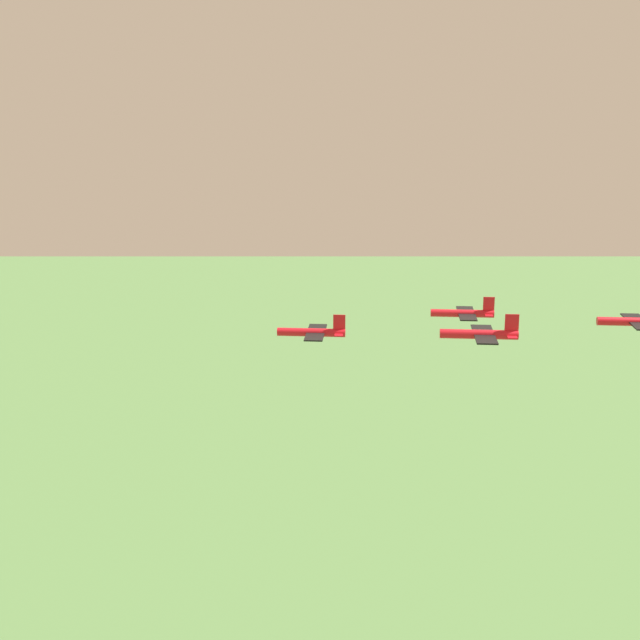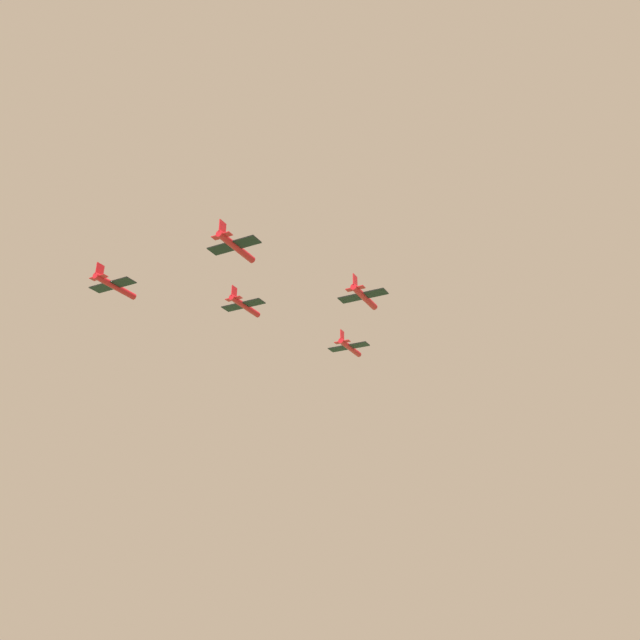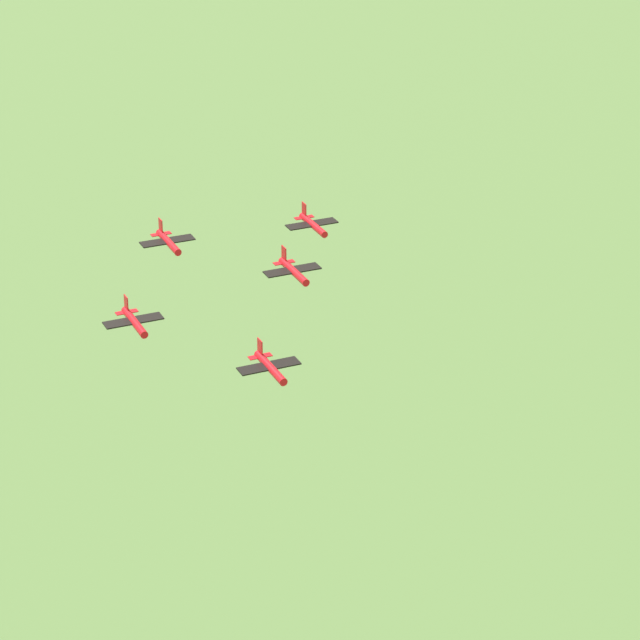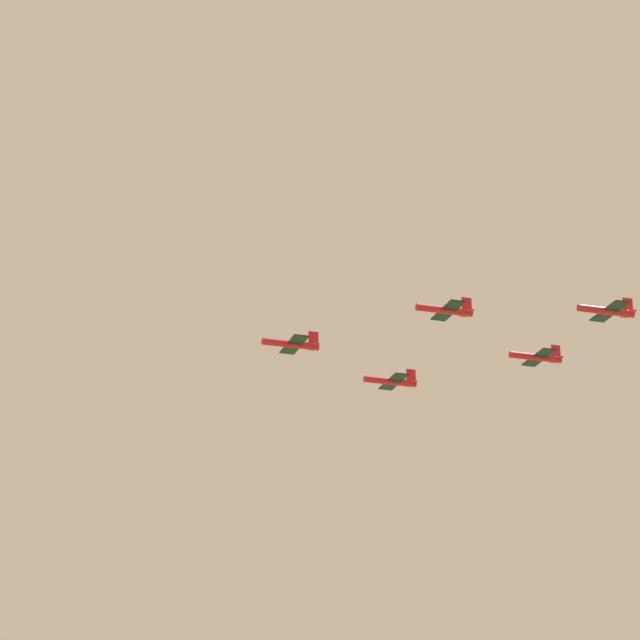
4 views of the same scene
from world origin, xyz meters
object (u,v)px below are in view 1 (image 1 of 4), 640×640
(jet_0, at_px, (314,332))
(jet_2, at_px, (465,313))
(jet_1, at_px, (482,334))
(jet_4, at_px, (636,321))

(jet_0, bearing_deg, jet_2, -59.53)
(jet_1, distance_m, jet_2, 21.85)
(jet_0, xyz_separation_m, jet_1, (-18.36, -10.88, 3.08))
(jet_4, bearing_deg, jet_0, 90.00)
(jet_1, xyz_separation_m, jet_4, (0.59, -21.33, -1.03))
(jet_0, distance_m, jet_4, 36.84)
(jet_2, distance_m, jet_4, 21.43)
(jet_0, height_order, jet_1, jet_1)
(jet_0, distance_m, jet_1, 21.56)
(jet_2, height_order, jet_4, jet_4)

